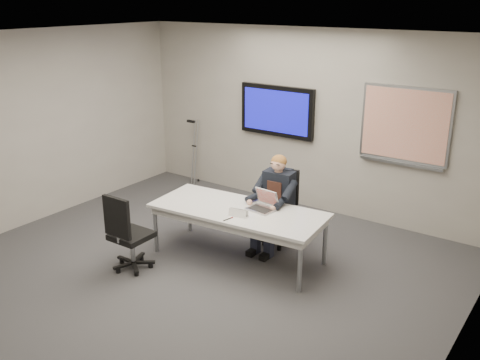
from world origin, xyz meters
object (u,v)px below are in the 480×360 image
Objects in this scene: office_chair_far at (280,221)px; laptop at (263,204)px; seated_person at (272,213)px; conference_table at (238,215)px; office_chair_near at (130,246)px.

office_chair_far reaches higher than laptop.
seated_person is at bearing -101.97° from office_chair_far.
seated_person reaches higher than conference_table.
office_chair_far is 0.31m from seated_person.
laptop is (0.05, -0.29, 0.23)m from seated_person.
seated_person is at bearing 61.17° from conference_table.
seated_person is at bearing -127.31° from office_chair_near.
office_chair_near is at bearing -131.15° from seated_person.
laptop is at bearing -98.35° from office_chair_far.
office_chair_far is at bearing 88.30° from seated_person.
laptop reaches higher than conference_table.
conference_table is at bearing -132.21° from office_chair_near.
seated_person reaches higher than laptop.
seated_person is (0.21, 0.47, -0.09)m from conference_table.
office_chair_near is (-1.11, -1.74, -0.00)m from office_chair_far.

